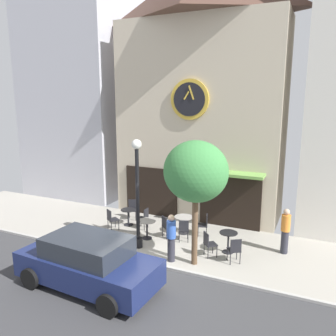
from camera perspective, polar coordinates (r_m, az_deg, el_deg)
ground_plane at (r=11.71m, az=-4.14°, el=-16.55°), size 24.46×9.66×0.13m
clock_building at (r=16.05m, az=5.49°, el=13.22°), size 7.60×3.97×11.47m
neighbor_building_left at (r=20.77m, az=-13.91°, el=13.65°), size 5.74×4.99×12.66m
street_lamp at (r=12.44m, az=-5.16°, el=-4.39°), size 0.36×0.36×4.08m
street_tree at (r=10.88m, az=4.70°, el=-0.70°), size 2.12×1.91×4.22m
cafe_table_center at (r=15.11m, az=-6.71°, el=-7.79°), size 0.65×0.65×0.72m
cafe_table_rightmost at (r=13.66m, az=-3.57°, el=-9.66°), size 0.72×0.72×0.76m
cafe_table_center_right at (r=14.14m, az=2.66°, el=-8.90°), size 0.78×0.78×0.72m
cafe_table_leftmost at (r=12.68m, az=10.13°, el=-11.66°), size 0.65×0.65×0.77m
cafe_chair_under_awning at (r=12.28m, az=6.84°, el=-12.34°), size 0.57×0.57×0.90m
cafe_chair_right_end at (r=13.36m, az=2.65°, el=-10.20°), size 0.53×0.53×0.90m
cafe_chair_near_tree at (r=13.71m, az=-0.26°, el=-9.61°), size 0.56×0.56×0.90m
cafe_chair_mid_row at (r=14.64m, az=-4.04°, el=-8.22°), size 0.40×0.40×0.90m
cafe_chair_by_entrance at (r=14.67m, az=-9.52°, el=-8.32°), size 0.55×0.55×0.90m
cafe_chair_near_lamp at (r=15.83m, az=-6.00°, el=-6.70°), size 0.53×0.53×0.90m
cafe_chair_facing_street at (r=11.95m, az=11.18°, el=-13.19°), size 0.55×0.55×0.90m
cafe_chair_outer at (r=13.96m, az=6.16°, el=-9.27°), size 0.50×0.50×0.90m
pedestrian_blue at (r=11.76m, az=0.55°, el=-11.60°), size 0.44×0.44×1.67m
pedestrian_orange at (r=13.01m, az=19.16°, el=-9.92°), size 0.44×0.44×1.67m
parked_car_navy at (r=10.63m, az=-13.33°, el=-15.19°), size 4.40×2.22×1.55m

